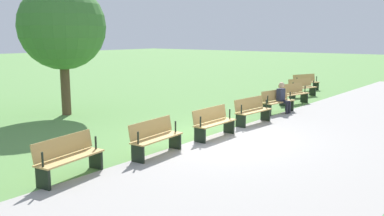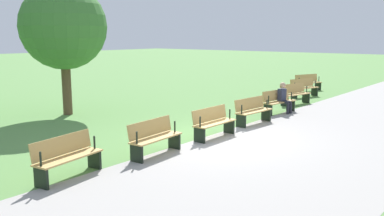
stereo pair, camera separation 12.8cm
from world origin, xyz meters
name	(u,v)px [view 1 (the left image)]	position (x,y,z in m)	size (l,w,h in m)	color
ground_plane	(215,138)	(0.00, 0.00, 0.00)	(120.00, 120.00, 0.00)	#5B8C47
path_paving	(294,152)	(0.00, 2.53, 0.00)	(38.37, 5.61, 0.01)	#A39E99
bench_0	(306,82)	(-11.74, -2.25, 0.47)	(1.67, 1.02, 0.89)	tan
bench_1	(302,87)	(-9.47, -1.47, 0.47)	(1.67, 0.92, 0.89)	tan
bench_2	(293,93)	(-7.15, -0.86, 0.47)	(1.67, 0.81, 0.89)	tan
bench_3	(277,101)	(-4.79, -0.42, 0.47)	(1.66, 0.70, 0.89)	tan
bench_4	(252,110)	(-2.40, -0.15, 0.47)	(1.64, 0.59, 0.89)	tan
bench_5	(213,122)	(0.00, -0.07, 0.47)	(1.60, 0.47, 0.89)	tan
bench_6	(155,137)	(2.40, -0.15, 0.47)	(1.64, 0.59, 0.89)	tan
bench_7	(68,157)	(4.79, -0.42, 0.47)	(1.66, 0.70, 0.89)	tan
person_seated	(283,97)	(-4.92, -0.26, 0.64)	(0.38, 0.55, 1.20)	#2D3347
tree_1	(62,27)	(0.58, -6.56, 3.31)	(3.20, 3.20, 4.93)	brown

